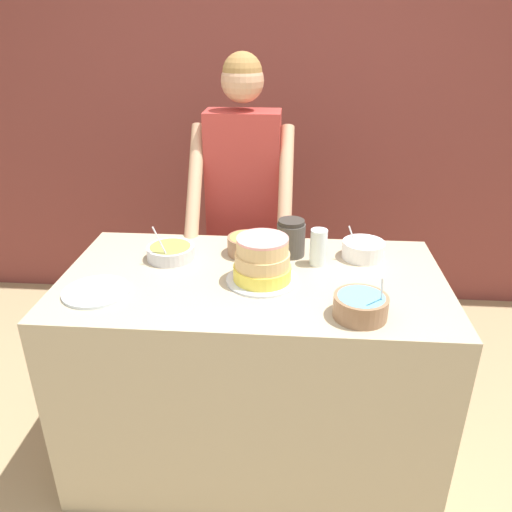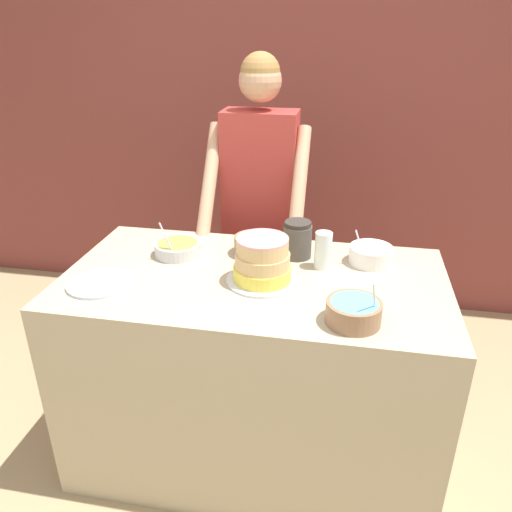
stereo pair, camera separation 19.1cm
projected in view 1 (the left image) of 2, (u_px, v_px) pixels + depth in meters
wall_back at (272, 114)px, 3.21m from camera, size 10.00×0.05×2.60m
counter at (253, 369)px, 2.19m from camera, size 1.53×0.81×0.92m
person_baker at (243, 190)px, 2.58m from camera, size 0.51×0.47×1.72m
cake at (262, 262)px, 1.92m from camera, size 0.28×0.28×0.18m
frosting_bowl_olive at (171, 252)px, 2.13m from camera, size 0.20×0.20×0.17m
frosting_bowl_white at (363, 249)px, 2.14m from camera, size 0.18×0.18×0.15m
frosting_bowl_yellow at (248, 244)px, 2.17m from camera, size 0.18×0.18×0.08m
frosting_bowl_blue at (361, 305)px, 1.70m from camera, size 0.19×0.19×0.18m
drinking_glass at (318, 247)px, 2.06m from camera, size 0.07×0.07×0.15m
ceramic_plate at (96, 292)px, 1.87m from camera, size 0.25×0.25×0.01m
stoneware_jar at (291, 238)px, 2.15m from camera, size 0.12×0.12×0.16m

